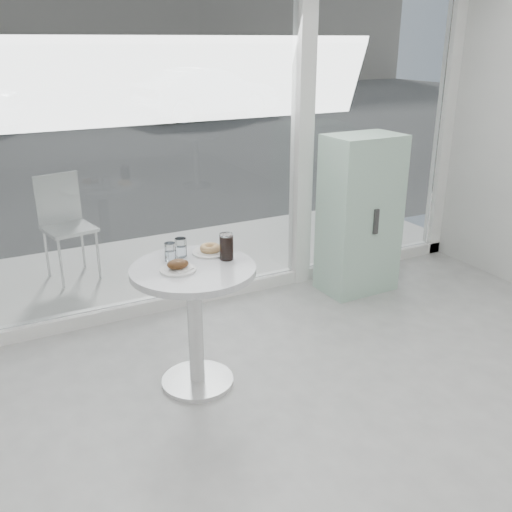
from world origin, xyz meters
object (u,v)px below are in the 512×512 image
water_tumbler_a (170,253)px  water_tumbler_b (181,248)px  mint_cabinet (360,215)px  plate_donut (210,250)px  plate_fritter (178,266)px  main_table (194,302)px  cola_glass (227,247)px  car_silver (207,93)px  patio_chair (65,220)px

water_tumbler_a → water_tumbler_b: 0.09m
mint_cabinet → plate_donut: size_ratio=5.95×
mint_cabinet → plate_fritter: bearing=-159.3°
main_table → plate_donut: 0.34m
mint_cabinet → cola_glass: size_ratio=8.28×
car_silver → plate_fritter: bearing=144.2°
patio_chair → water_tumbler_b: size_ratio=7.86×
mint_cabinet → car_silver: mint_cabinet is taller
car_silver → plate_fritter: 12.79m
plate_donut → water_tumbler_b: (-0.17, 0.03, 0.03)m
car_silver → plate_donut: (-4.88, -11.54, 0.15)m
main_table → patio_chair: bearing=100.3°
water_tumbler_a → mint_cabinet: bearing=17.3°
water_tumbler_a → main_table: bearing=-62.9°
plate_fritter → plate_donut: (0.27, 0.17, -0.01)m
main_table → mint_cabinet: size_ratio=0.60×
cola_glass → water_tumbler_b: bearing=142.1°
main_table → water_tumbler_b: size_ratio=6.89×
patio_chair → water_tumbler_b: patio_chair is taller
main_table → patio_chair: size_ratio=0.88×
plate_donut → water_tumbler_a: bearing=-178.9°
plate_fritter → cola_glass: size_ratio=1.31×
mint_cabinet → plate_donut: mint_cabinet is taller
plate_fritter → water_tumbler_b: size_ratio=1.83×
water_tumbler_b → car_silver: bearing=66.3°
water_tumbler_a → water_tumbler_b: (0.08, 0.04, 0.00)m
car_silver → water_tumbler_a: bearing=144.0°
plate_fritter → water_tumbler_a: bearing=85.7°
plate_fritter → main_table: bearing=9.9°
main_table → plate_donut: plate_donut is taller
car_silver → mint_cabinet: bearing=151.1°
patio_chair → car_silver: 11.10m
water_tumbler_b → plate_fritter: bearing=-114.3°
plate_donut → water_tumbler_b: 0.18m
plate_donut → water_tumbler_a: size_ratio=2.02×
car_silver → water_tumbler_b: 12.57m
patio_chair → plate_fritter: patio_chair is taller
water_tumbler_b → main_table: bearing=-90.6°
plate_fritter → patio_chair: bearing=97.7°
water_tumbler_a → cola_glass: size_ratio=0.69×
main_table → patio_chair: (-0.37, 2.01, -0.00)m
car_silver → main_table: bearing=144.6°
mint_cabinet → water_tumbler_b: size_ratio=11.55×
water_tumbler_a → water_tumbler_b: water_tumbler_b is taller
car_silver → plate_donut: size_ratio=17.92×
car_silver → patio_chair: bearing=138.7°
car_silver → plate_fritter: (-5.14, -11.71, 0.16)m
main_table → car_silver: 12.74m
patio_chair → plate_fritter: bearing=-93.5°
water_tumbler_b → patio_chair: bearing=101.4°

